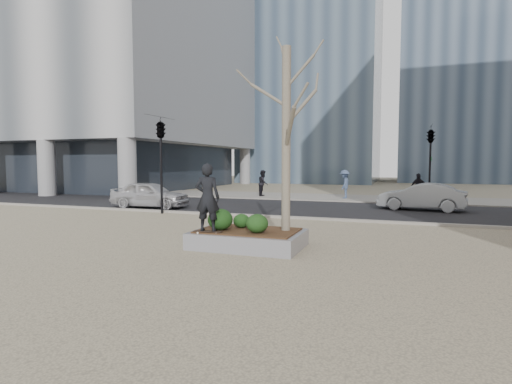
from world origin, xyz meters
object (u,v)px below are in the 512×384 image
(planter, at_px, (248,239))
(police_car, at_px, (150,195))
(skateboarder, at_px, (207,197))
(skateboard, at_px, (208,232))

(planter, xyz_separation_m, police_car, (-8.36, 7.33, 0.49))
(skateboarder, bearing_deg, planter, -148.39)
(planter, height_order, skateboard, skateboard)
(planter, distance_m, police_car, 11.13)
(skateboarder, relative_size, police_car, 0.45)
(skateboard, height_order, police_car, police_car)
(police_car, bearing_deg, skateboarder, -142.57)
(skateboarder, distance_m, police_car, 11.03)
(skateboard, relative_size, skateboarder, 0.43)
(police_car, bearing_deg, planter, -136.62)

